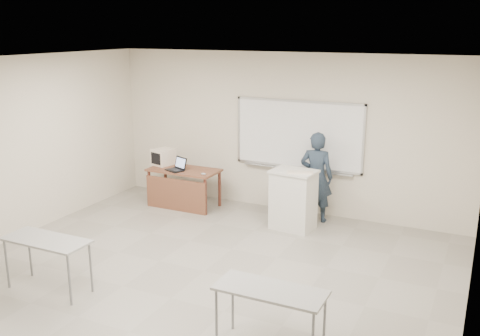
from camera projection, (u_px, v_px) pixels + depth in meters
The scene contains 10 objects.
floor at pixel (171, 299), 6.99m from camera, with size 7.00×8.00×0.01m, color gray.
whiteboard at pixel (298, 135), 9.94m from camera, with size 2.48×0.10×1.31m.
student_desks at pixel (99, 297), 5.64m from camera, with size 4.40×2.20×0.73m.
instructor_desk at pixel (181, 181), 10.38m from camera, with size 1.38×0.69×0.75m.
podium at pixel (293, 200), 9.28m from camera, with size 0.75×0.55×1.06m.
crt_monitor at pixel (164, 157), 10.72m from camera, with size 0.36×0.40×0.34m.
laptop at pixel (176, 167), 10.34m from camera, with size 0.33×0.31×0.25m.
mouse at pixel (203, 174), 10.01m from camera, with size 0.10×0.06×0.04m, color #A2A6AA.
keyboard at pixel (300, 172), 8.98m from camera, with size 0.44×0.15×0.02m, color beige.
presenter at pixel (316, 177), 9.61m from camera, with size 0.60×0.40×1.65m, color black.
Camera 1 is at (3.55, -5.30, 3.43)m, focal length 40.00 mm.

